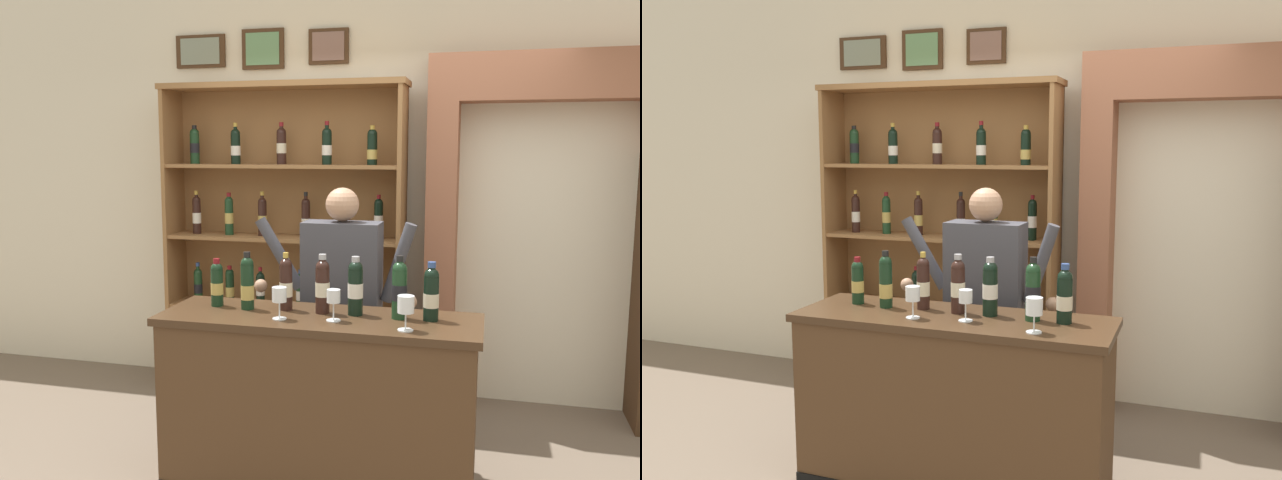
{
  "view_description": "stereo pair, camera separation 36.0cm",
  "coord_description": "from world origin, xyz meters",
  "views": [
    {
      "loc": [
        0.76,
        -3.18,
        1.82
      ],
      "look_at": [
        -0.17,
        0.4,
        1.29
      ],
      "focal_mm": 36.72,
      "sensor_mm": 36.0,
      "label": 1
    },
    {
      "loc": [
        1.11,
        -3.08,
        1.82
      ],
      "look_at": [
        -0.17,
        0.4,
        1.29
      ],
      "focal_mm": 36.72,
      "sensor_mm": 36.0,
      "label": 2
    }
  ],
  "objects": [
    {
      "name": "tasting_bottle_grappa",
      "position": [
        -0.07,
        0.07,
        1.11
      ],
      "size": [
        0.08,
        0.08,
        0.31
      ],
      "color": "black",
      "rests_on": "tasting_counter"
    },
    {
      "name": "archway_doorway",
      "position": [
        1.13,
        1.5,
        1.37
      ],
      "size": [
        1.58,
        0.45,
        2.43
      ],
      "color": "#935B42",
      "rests_on": "ground"
    },
    {
      "name": "tasting_bottle_bianco",
      "position": [
        0.49,
        0.06,
        1.1
      ],
      "size": [
        0.08,
        0.08,
        0.3
      ],
      "color": "black",
      "rests_on": "tasting_counter"
    },
    {
      "name": "wine_glass_left",
      "position": [
        -0.25,
        -0.11,
        1.08
      ],
      "size": [
        0.07,
        0.07,
        0.17
      ],
      "color": "silver",
      "rests_on": "tasting_counter"
    },
    {
      "name": "wine_shelf",
      "position": [
        -0.67,
        1.31,
        1.19
      ],
      "size": [
        1.77,
        0.35,
        2.27
      ],
      "color": "olive",
      "rests_on": "ground"
    },
    {
      "name": "wine_glass_spare",
      "position": [
        0.39,
        -0.16,
        1.07
      ],
      "size": [
        0.08,
        0.08,
        0.17
      ],
      "color": "silver",
      "rests_on": "tasting_counter"
    },
    {
      "name": "tasting_bottle_vin_santo",
      "position": [
        -0.67,
        0.07,
        1.08
      ],
      "size": [
        0.07,
        0.07,
        0.26
      ],
      "color": "black",
      "rests_on": "tasting_counter"
    },
    {
      "name": "tasting_bottle_chianti",
      "position": [
        -0.28,
        0.08,
        1.1
      ],
      "size": [
        0.07,
        0.07,
        0.31
      ],
      "color": "black",
      "rests_on": "tasting_counter"
    },
    {
      "name": "shopkeeper",
      "position": [
        -0.07,
        0.52,
        0.99
      ],
      "size": [
        0.99,
        0.22,
        1.59
      ],
      "color": "#2D3347",
      "rests_on": "ground"
    },
    {
      "name": "tasting_counter",
      "position": [
        -0.08,
        -0.0,
        0.48
      ],
      "size": [
        1.66,
        0.55,
        0.96
      ],
      "color": "#4C331E",
      "rests_on": "ground"
    },
    {
      "name": "wine_glass_right",
      "position": [
        0.02,
        -0.08,
        1.07
      ],
      "size": [
        0.07,
        0.07,
        0.16
      ],
      "color": "silver",
      "rests_on": "tasting_counter"
    },
    {
      "name": "tasting_bottle_rosso",
      "position": [
        -0.48,
        0.05,
        1.1
      ],
      "size": [
        0.07,
        0.07,
        0.31
      ],
      "color": "black",
      "rests_on": "tasting_counter"
    },
    {
      "name": "tasting_bottle_riserva",
      "position": [
        0.33,
        0.05,
        1.11
      ],
      "size": [
        0.08,
        0.08,
        0.32
      ],
      "color": "#19381E",
      "rests_on": "tasting_counter"
    },
    {
      "name": "tasting_bottle_brunello",
      "position": [
        0.1,
        0.07,
        1.11
      ],
      "size": [
        0.08,
        0.08,
        0.31
      ],
      "color": "black",
      "rests_on": "tasting_counter"
    },
    {
      "name": "back_wall",
      "position": [
        -0.0,
        1.63,
        1.66
      ],
      "size": [
        12.0,
        0.19,
        3.32
      ],
      "color": "beige",
      "rests_on": "ground"
    }
  ]
}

